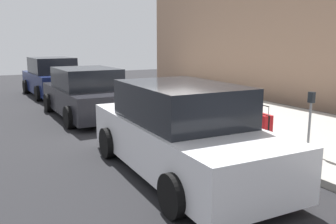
% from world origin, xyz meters
% --- Properties ---
extents(ground_plane, '(40.00, 40.00, 0.00)m').
position_xyz_m(ground_plane, '(0.00, 0.00, 0.00)').
color(ground_plane, black).
extents(sidewalk_curb, '(18.00, 5.00, 0.14)m').
position_xyz_m(sidewalk_curb, '(0.00, -2.50, 0.07)').
color(sidewalk_curb, '#9E9B93').
rests_on(sidewalk_curb, ground_plane).
extents(suitcase_red_0, '(0.41, 0.28, 0.86)m').
position_xyz_m(suitcase_red_0, '(-2.85, -0.79, 0.46)').
color(suitcase_red_0, red).
rests_on(suitcase_red_0, sidewalk_curb).
extents(suitcase_silver_1, '(0.49, 0.30, 0.96)m').
position_xyz_m(suitcase_silver_1, '(-2.35, -0.79, 0.51)').
color(suitcase_silver_1, '#9EA0A8').
rests_on(suitcase_silver_1, sidewalk_curb).
extents(suitcase_navy_2, '(0.45, 0.25, 0.82)m').
position_xyz_m(suitcase_navy_2, '(-1.82, -0.77, 0.45)').
color(suitcase_navy_2, navy).
rests_on(suitcase_navy_2, sidewalk_curb).
extents(suitcase_olive_3, '(0.42, 0.26, 0.68)m').
position_xyz_m(suitcase_olive_3, '(-1.32, -0.80, 0.45)').
color(suitcase_olive_3, '#59601E').
rests_on(suitcase_olive_3, sidewalk_curb).
extents(suitcase_maroon_4, '(0.38, 0.20, 0.81)m').
position_xyz_m(suitcase_maroon_4, '(-0.86, -0.73, 0.44)').
color(suitcase_maroon_4, maroon).
rests_on(suitcase_maroon_4, sidewalk_curb).
extents(suitcase_teal_5, '(0.37, 0.20, 0.56)m').
position_xyz_m(suitcase_teal_5, '(-0.41, -0.73, 0.39)').
color(suitcase_teal_5, '#0F606B').
rests_on(suitcase_teal_5, sidewalk_curb).
extents(suitcase_black_6, '(0.39, 0.23, 0.84)m').
position_xyz_m(suitcase_black_6, '(0.04, -0.72, 0.43)').
color(suitcase_black_6, black).
rests_on(suitcase_black_6, sidewalk_curb).
extents(fire_hydrant, '(0.39, 0.21, 0.74)m').
position_xyz_m(fire_hydrant, '(0.82, -0.77, 0.53)').
color(fire_hydrant, red).
rests_on(fire_hydrant, sidewalk_curb).
extents(bollard_post, '(0.14, 0.14, 0.76)m').
position_xyz_m(bollard_post, '(1.30, -0.62, 0.52)').
color(bollard_post, '#333338').
rests_on(bollard_post, sidewalk_curb).
extents(parking_meter, '(0.12, 0.09, 1.27)m').
position_xyz_m(parking_meter, '(-3.95, -1.02, 0.97)').
color(parking_meter, slate).
rests_on(parking_meter, sidewalk_curb).
extents(parked_car_white_0, '(4.82, 2.16, 1.67)m').
position_xyz_m(parked_car_white_0, '(-3.36, 1.74, 0.78)').
color(parked_car_white_0, silver).
rests_on(parked_car_white_0, ground_plane).
extents(parked_car_charcoal_1, '(4.55, 2.17, 1.58)m').
position_xyz_m(parked_car_charcoal_1, '(2.56, 1.74, 0.74)').
color(parked_car_charcoal_1, black).
rests_on(parked_car_charcoal_1, ground_plane).
extents(parked_car_navy_2, '(4.35, 2.24, 1.72)m').
position_xyz_m(parked_car_navy_2, '(7.96, 1.74, 0.80)').
color(parked_car_navy_2, '#141E4C').
rests_on(parked_car_navy_2, ground_plane).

